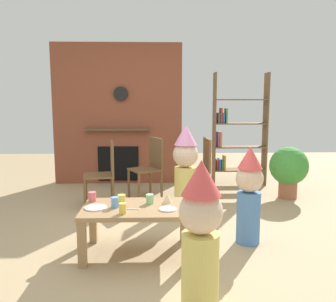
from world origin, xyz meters
TOP-DOWN VIEW (x-y plane):
  - ground_plane at (0.00, 0.00)m, footprint 12.00×12.00m
  - brick_fireplace_feature at (-0.64, 2.60)m, footprint 2.20×0.28m
  - bookshelf at (1.37, 2.40)m, footprint 0.90×0.28m
  - coffee_table at (-0.17, -0.36)m, footprint 1.02×0.63m
  - paper_cup_near_left at (-0.28, -0.56)m, footprint 0.06×0.06m
  - paper_cup_near_right at (-0.32, -0.28)m, footprint 0.08×0.08m
  - paper_cup_center at (-0.37, -0.38)m, footprint 0.07×0.07m
  - paper_cup_far_left at (-0.62, -0.17)m, footprint 0.08×0.08m
  - paper_cup_far_right at (-0.05, -0.27)m, footprint 0.08×0.08m
  - paper_plate_front at (-0.54, -0.40)m, footprint 0.21×0.21m
  - paper_plate_rear at (0.12, -0.47)m, footprint 0.16×0.16m
  - birthday_cake_slice at (0.12, -0.24)m, footprint 0.10×0.10m
  - table_fork at (-0.21, -0.45)m, footprint 0.15×0.04m
  - child_with_cone_hat at (0.31, -1.33)m, footprint 0.29×0.29m
  - child_in_pink at (0.95, -0.15)m, footprint 0.28×0.28m
  - child_by_the_chairs at (0.38, 0.77)m, footprint 0.32×0.32m
  - dining_chair_left at (-0.67, 1.13)m, footprint 0.46×0.46m
  - dining_chair_middle at (-0.07, 1.54)m, footprint 0.54×0.54m
  - dining_chair_right at (0.66, 1.44)m, footprint 0.43×0.43m
  - potted_plant_tall at (1.97, 1.49)m, footprint 0.56×0.56m

SIDE VIEW (x-z plane):
  - ground_plane at x=0.00m, z-range 0.00..0.00m
  - coffee_table at x=-0.17m, z-range 0.15..0.61m
  - potted_plant_tall at x=1.97m, z-range 0.07..0.84m
  - table_fork at x=-0.21m, z-range 0.46..0.46m
  - paper_plate_front at x=-0.54m, z-range 0.46..0.47m
  - paper_plate_rear at x=0.12m, z-range 0.46..0.47m
  - birthday_cake_slice at x=0.12m, z-range 0.46..0.54m
  - paper_cup_far_right at x=-0.05m, z-range 0.46..0.55m
  - paper_cup_near_right at x=-0.32m, z-range 0.46..0.55m
  - paper_cup_far_left at x=-0.62m, z-range 0.46..0.55m
  - paper_cup_near_left at x=-0.28m, z-range 0.46..0.55m
  - paper_cup_center at x=-0.37m, z-range 0.46..0.56m
  - dining_chair_left at x=-0.67m, z-range 0.06..0.96m
  - dining_chair_middle at x=-0.07m, z-range 0.06..0.96m
  - dining_chair_right at x=0.66m, z-range 0.06..0.96m
  - child_in_pink at x=0.95m, z-range 0.03..1.02m
  - child_with_cone_hat at x=0.31m, z-range 0.03..1.10m
  - child_by_the_chairs at x=0.38m, z-range 0.03..1.18m
  - bookshelf at x=1.37m, z-range -0.07..1.83m
  - brick_fireplace_feature at x=-0.64m, z-range -0.01..2.39m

